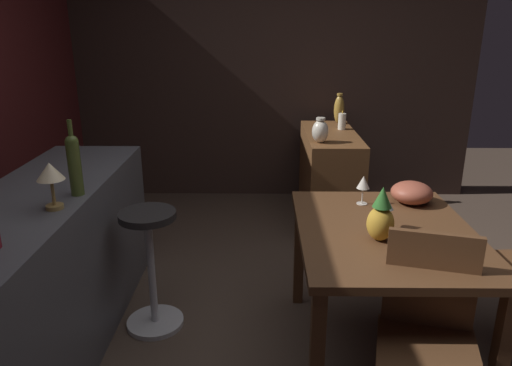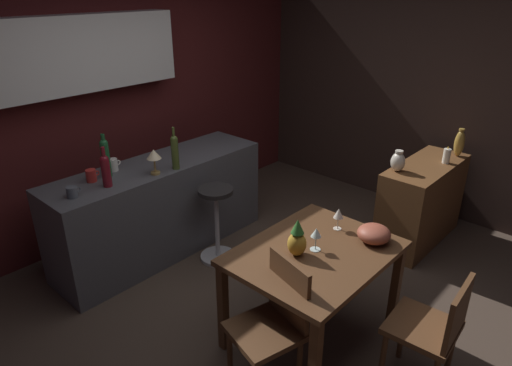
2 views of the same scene
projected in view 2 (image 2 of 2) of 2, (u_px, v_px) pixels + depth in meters
name	position (u px, v px, depth m)	size (l,w,h in m)	color
ground_plane	(274.00, 304.00, 3.71)	(9.00, 9.00, 0.00)	#47382D
wall_kitchen_back	(109.00, 95.00, 4.37)	(5.20, 0.33, 2.60)	#4C1919
wall_side_right	(403.00, 90.00, 5.08)	(0.10, 4.40, 2.60)	#33231E
dining_table	(314.00, 262.00, 3.13)	(1.13, 0.88, 0.74)	#56351E
kitchen_counter	(161.00, 207.00, 4.31)	(2.10, 0.60, 0.90)	#4C4C51
sideboard_cabinet	(421.00, 203.00, 4.49)	(1.10, 0.44, 0.82)	brown
chair_near_window	(273.00, 321.00, 2.80)	(0.49, 0.49, 0.90)	#56351E
chair_by_doorway	(433.00, 329.00, 2.76)	(0.43, 0.43, 0.84)	#56351E
bar_stool	(217.00, 222.00, 4.18)	(0.34, 0.34, 0.73)	#262323
wine_glass_left	(339.00, 214.00, 3.31)	(0.07, 0.07, 0.17)	silver
wine_glass_right	(316.00, 234.00, 3.05)	(0.07, 0.07, 0.17)	silver
pineapple_centerpiece	(297.00, 240.00, 3.00)	(0.13, 0.13, 0.27)	gold
fruit_bowl	(374.00, 234.00, 3.17)	(0.23, 0.23, 0.12)	#9E4C38
wine_bottle_green	(105.00, 156.00, 3.78)	(0.07, 0.07, 0.38)	#1E592D
wine_bottle_ruby	(106.00, 169.00, 3.61)	(0.07, 0.07, 0.34)	maroon
wine_bottle_olive	(175.00, 151.00, 3.95)	(0.06, 0.06, 0.38)	#475623
cup_white	(113.00, 165.00, 3.95)	(0.12, 0.09, 0.11)	white
cup_red	(91.00, 176.00, 3.74)	(0.12, 0.08, 0.10)	red
cup_slate	(72.00, 192.00, 3.47)	(0.11, 0.08, 0.09)	#515660
counter_lamp	(154.00, 156.00, 3.84)	(0.13, 0.13, 0.22)	#A58447
pillar_candle_tall	(447.00, 156.00, 4.33)	(0.07, 0.07, 0.17)	white
vase_brass	(459.00, 143.00, 4.48)	(0.10, 0.10, 0.28)	#B78C38
vase_ceramic_ivory	(398.00, 162.00, 4.14)	(0.13, 0.13, 0.20)	beige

